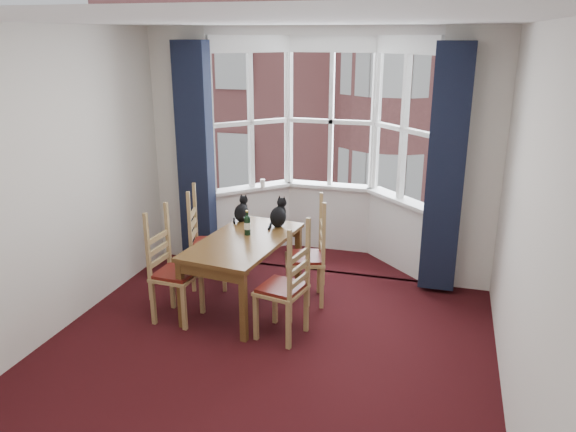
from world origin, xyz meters
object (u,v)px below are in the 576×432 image
at_px(dining_table, 244,247).
at_px(cat_right, 279,215).
at_px(candle_tall, 263,183).
at_px(chair_right_near, 290,291).
at_px(chair_left_far, 202,245).
at_px(chair_left_near, 168,273).
at_px(chair_right_far, 313,259).
at_px(cat_left, 242,211).
at_px(wine_bottle, 247,224).

xyz_separation_m(dining_table, cat_right, (0.22, 0.49, 0.21)).
bearing_deg(candle_tall, chair_right_near, -64.96).
bearing_deg(chair_left_far, dining_table, -28.16).
bearing_deg(chair_left_near, cat_right, 48.77).
distance_m(chair_left_near, chair_left_far, 0.80).
bearing_deg(chair_right_far, candle_tall, 128.97).
height_order(cat_left, candle_tall, cat_left).
bearing_deg(cat_left, chair_right_far, -16.54).
height_order(dining_table, chair_left_near, chair_left_near).
xyz_separation_m(cat_left, cat_right, (0.45, -0.06, 0.01)).
bearing_deg(dining_table, cat_left, 111.97).
xyz_separation_m(chair_left_near, chair_right_far, (1.28, 0.76, 0.00)).
xyz_separation_m(cat_right, wine_bottle, (-0.23, -0.35, -0.01)).
relative_size(cat_right, candle_tall, 3.07).
bearing_deg(wine_bottle, candle_tall, 101.77).
bearing_deg(cat_right, wine_bottle, -123.55).
height_order(chair_left_near, cat_right, cat_right).
bearing_deg(cat_right, chair_left_far, -169.57).
relative_size(chair_left_near, cat_right, 2.78).
height_order(chair_left_near, candle_tall, candle_tall).
distance_m(wine_bottle, candle_tall, 1.34).
xyz_separation_m(chair_left_near, wine_bottle, (0.61, 0.61, 0.37)).
bearing_deg(candle_tall, wine_bottle, -78.23).
bearing_deg(cat_left, cat_right, -7.87).
relative_size(chair_left_near, cat_left, 3.09).
xyz_separation_m(cat_right, candle_tall, (-0.50, 0.96, 0.07)).
bearing_deg(chair_right_far, dining_table, -156.40).
bearing_deg(chair_left_near, chair_left_far, 90.44).
bearing_deg(chair_right_near, dining_table, 140.80).
bearing_deg(dining_table, candle_tall, 100.94).
distance_m(dining_table, chair_right_far, 0.74).
relative_size(cat_left, wine_bottle, 1.14).
height_order(chair_left_far, cat_right, cat_right).
bearing_deg(chair_right_far, chair_right_near, -91.25).
bearing_deg(chair_left_near, cat_left, 68.84).
bearing_deg(chair_left_near, wine_bottle, 45.06).
relative_size(chair_left_near, wine_bottle, 3.51).
distance_m(chair_right_far, cat_right, 0.61).
bearing_deg(wine_bottle, chair_left_far, 162.69).
xyz_separation_m(chair_left_far, chair_right_far, (1.29, -0.04, 0.00)).
distance_m(chair_right_far, cat_left, 0.99).
height_order(chair_right_far, wine_bottle, wine_bottle).
relative_size(chair_right_near, chair_right_far, 1.00).
xyz_separation_m(dining_table, chair_left_far, (-0.62, 0.33, -0.17)).
xyz_separation_m(chair_right_near, wine_bottle, (-0.65, 0.67, 0.37)).
bearing_deg(candle_tall, cat_right, -62.40).
distance_m(dining_table, cat_right, 0.58).
height_order(chair_left_near, chair_right_near, same).
bearing_deg(dining_table, cat_right, 65.51).
xyz_separation_m(chair_right_far, wine_bottle, (-0.67, -0.15, 0.37)).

